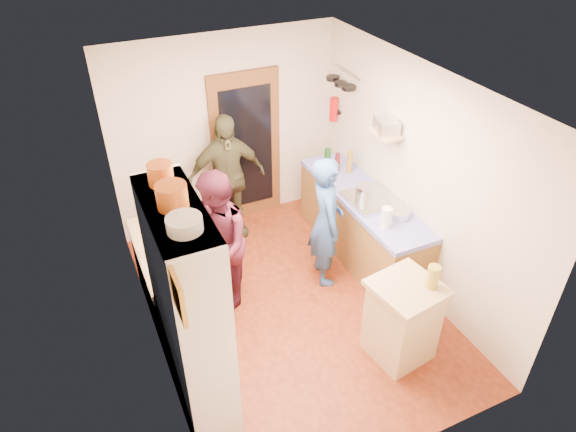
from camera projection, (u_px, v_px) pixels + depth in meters
floor at (291, 306)px, 5.91m from camera, size 3.00×4.00×0.02m
ceiling at (292, 86)px, 4.42m from camera, size 3.00×4.00×0.02m
wall_back at (226, 133)px, 6.67m from camera, size 3.00×0.02×2.60m
wall_front at (411, 355)px, 3.66m from camera, size 3.00×0.02×2.60m
wall_left at (141, 251)px, 4.64m from camera, size 0.02×4.00×2.60m
wall_right at (415, 180)px, 5.68m from camera, size 0.02×4.00×2.60m
door_frame at (246, 148)px, 6.86m from camera, size 0.95×0.06×2.10m
door_glass at (247, 149)px, 6.84m from camera, size 0.70×0.02×1.70m
hutch_body at (190, 318)px, 4.23m from camera, size 0.40×1.20×2.20m
hutch_top_shelf at (174, 209)px, 3.62m from camera, size 0.40×1.14×0.04m
plate_stack at (184, 224)px, 3.34m from camera, size 0.24×0.24×0.10m
orange_pot_a at (172, 196)px, 3.55m from camera, size 0.22×0.22×0.18m
orange_pot_b at (160, 174)px, 3.81m from camera, size 0.19×0.19×0.17m
left_counter_base at (174, 283)px, 5.58m from camera, size 0.60×1.40×0.85m
left_counter_top at (169, 250)px, 5.33m from camera, size 0.64×1.44×0.05m
toaster at (183, 264)px, 4.96m from camera, size 0.30×0.25×0.19m
kettle at (165, 248)px, 5.17m from camera, size 0.19×0.19×0.18m
orange_bowl at (173, 237)px, 5.39m from camera, size 0.27×0.27×0.10m
chopping_board at (160, 223)px, 5.67m from camera, size 0.34×0.27×0.02m
right_counter_base at (361, 227)px, 6.45m from camera, size 0.60×2.20×0.84m
right_counter_top at (364, 197)px, 6.19m from camera, size 0.62×2.22×0.06m
hob at (371, 199)px, 6.06m from camera, size 0.55×0.58×0.04m
pot_on_hob at (365, 191)px, 6.04m from camera, size 0.22×0.22×0.14m
bottle_a at (327, 161)px, 6.54m from camera, size 0.10×0.10×0.33m
bottle_b at (337, 163)px, 6.57m from camera, size 0.08×0.08×0.26m
bottle_c at (350, 162)px, 6.55m from camera, size 0.09×0.09×0.30m
paper_towel at (386, 218)px, 5.55m from camera, size 0.14×0.14×0.25m
mixing_bowl at (399, 214)px, 5.76m from camera, size 0.25×0.25×0.09m
island_base at (402, 322)px, 5.10m from camera, size 0.63×0.63×0.86m
island_top at (408, 288)px, 4.84m from camera, size 0.71×0.71×0.05m
cutting_board at (400, 286)px, 4.85m from camera, size 0.39×0.33×0.02m
oil_jar at (433, 277)px, 4.76m from camera, size 0.13×0.13×0.24m
pan_rail at (346, 72)px, 6.38m from camera, size 0.02×0.65×0.02m
pan_hang_a at (348, 87)px, 6.30m from camera, size 0.18×0.18×0.05m
pan_hang_b at (340, 84)px, 6.47m from camera, size 0.16×0.16×0.05m
pan_hang_c at (333, 78)px, 6.61m from camera, size 0.17×0.17×0.05m
wall_shelf at (386, 133)px, 5.75m from camera, size 0.26×0.42×0.03m
radio at (386, 126)px, 5.69m from camera, size 0.29×0.34×0.15m
ext_bracket at (337, 112)px, 6.86m from camera, size 0.06×0.10×0.04m
fire_extinguisher at (334, 109)px, 6.81m from camera, size 0.11×0.11×0.32m
picture_frame at (178, 297)px, 3.07m from camera, size 0.03×0.25×0.30m
person_hob at (329, 223)px, 5.85m from camera, size 0.53×0.67×1.63m
person_left at (220, 241)px, 5.52m from camera, size 0.75×0.90×1.68m
person_back at (228, 178)px, 6.58m from camera, size 1.04×0.48×1.73m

